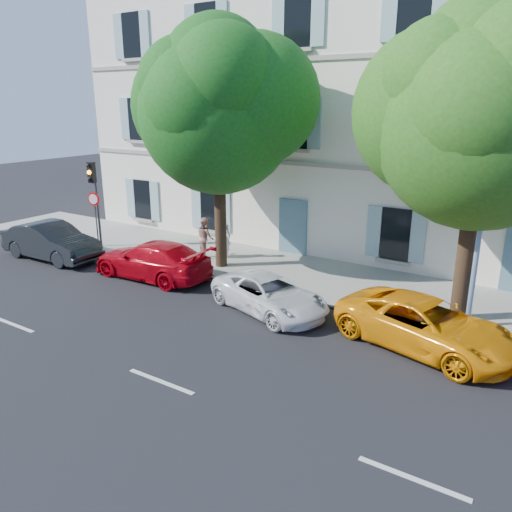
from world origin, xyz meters
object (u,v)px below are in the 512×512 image
Objects in this scene: tree_left at (218,115)px; traffic_light at (94,186)px; street_lamp at (485,183)px; pedestrian_a at (223,237)px; car_dark_sedan at (51,241)px; pedestrian_b at (205,237)px; car_yellow_supercar at (426,325)px; road_sign at (95,209)px; car_white_coupe at (269,294)px; car_red_coupe at (152,260)px; tree_right at (482,126)px.

traffic_light is at bearing -173.14° from tree_left.
pedestrian_a is at bearing 169.99° from street_lamp.
pedestrian_b is (5.65, 3.33, 0.23)m from car_dark_sedan.
pedestrian_a is at bearing 84.16° from car_yellow_supercar.
car_yellow_supercar is 2.87× the size of pedestrian_b.
car_yellow_supercar is at bearing -5.50° from road_sign.
pedestrian_b is at bearing 75.04° from car_white_coupe.
car_white_coupe is at bearing -34.42° from tree_left.
car_white_coupe is at bearing 84.41° from car_red_coupe.
road_sign is (-9.78, 1.54, 1.41)m from car_white_coupe.
road_sign is (0.90, 1.69, 1.21)m from car_dark_sedan.
car_white_coupe is at bearing 106.68° from pedestrian_a.
car_red_coupe is 5.35m from traffic_light.
car_yellow_supercar is 1.92× the size of road_sign.
road_sign is 1.41× the size of pedestrian_a.
car_yellow_supercar is 1.29× the size of traffic_light.
car_white_coupe is 10.00m from road_sign.
tree_right is (9.04, -0.32, -0.14)m from tree_left.
car_red_coupe is 0.54× the size of tree_left.
road_sign reaches higher than car_yellow_supercar.
tree_right is at bearing -82.70° from car_dark_sedan.
car_dark_sedan is 0.53× the size of tree_right.
tree_right is (10.65, 1.89, 5.09)m from car_red_coupe.
pedestrian_a is at bearing 159.68° from car_red_coupe.
car_white_coupe is at bearing -8.97° from road_sign.
car_dark_sedan is at bearing 108.16° from car_white_coupe.
pedestrian_b is (4.74, 1.64, -0.98)m from road_sign.
car_white_coupe is 6.97m from street_lamp.
traffic_light reaches higher than road_sign.
tree_right reaches higher than car_dark_sedan.
car_red_coupe is at bearing -85.54° from car_dark_sedan.
tree_left is 7.02m from traffic_light.
tree_right is (15.92, 2.43, 5.03)m from car_dark_sedan.
car_dark_sedan is 10.68m from car_white_coupe.
car_yellow_supercar is at bearing -162.74° from pedestrian_b.
road_sign is 5.12m from pedestrian_b.
car_dark_sedan is 1.84× the size of road_sign.
car_yellow_supercar is at bearing 87.14° from car_red_coupe.
car_yellow_supercar is 4.07m from street_lamp.
traffic_light is at bearing 179.57° from street_lamp.
car_red_coupe is 11.96m from tree_right.
car_red_coupe is 2.85× the size of pedestrian_b.
pedestrian_b is (-0.68, -0.30, -0.05)m from pedestrian_a.
road_sign is at bearing -179.30° from street_lamp.
car_white_coupe is at bearing -156.41° from tree_right.
traffic_light is at bearing -108.74° from car_red_coupe.
car_red_coupe reaches higher than car_yellow_supercar.
car_red_coupe is 5.43m from car_white_coupe.
car_dark_sedan is at bearing -4.73° from pedestrian_a.
car_dark_sedan is 1.24× the size of traffic_light.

